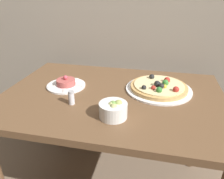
% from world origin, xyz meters
% --- Properties ---
extents(dining_table, '(1.20, 0.83, 0.73)m').
position_xyz_m(dining_table, '(0.00, 0.42, 0.63)').
color(dining_table, brown).
rests_on(dining_table, ground_plane).
extents(pizza_plate, '(0.37, 0.37, 0.06)m').
position_xyz_m(pizza_plate, '(0.25, 0.52, 0.75)').
color(pizza_plate, white).
rests_on(pizza_plate, dining_table).
extents(tartare_plate, '(0.22, 0.22, 0.07)m').
position_xyz_m(tartare_plate, '(-0.29, 0.46, 0.75)').
color(tartare_plate, white).
rests_on(tartare_plate, dining_table).
extents(small_bowl, '(0.13, 0.13, 0.08)m').
position_xyz_m(small_bowl, '(0.05, 0.20, 0.77)').
color(small_bowl, white).
rests_on(small_bowl, dining_table).
extents(salt_shaker, '(0.03, 0.03, 0.07)m').
position_xyz_m(salt_shaker, '(-0.17, 0.27, 0.77)').
color(salt_shaker, silver).
rests_on(salt_shaker, dining_table).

